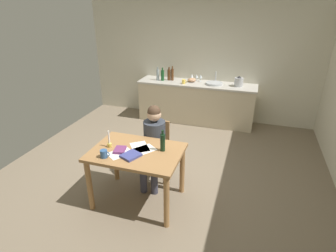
% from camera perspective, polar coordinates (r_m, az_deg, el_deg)
% --- Properties ---
extents(ground_plane, '(5.20, 5.20, 0.04)m').
position_cam_1_polar(ground_plane, '(4.49, -0.72, -9.93)').
color(ground_plane, '#7A6B56').
extents(wall_back, '(5.20, 0.12, 2.60)m').
position_cam_1_polar(wall_back, '(6.34, 6.88, 13.23)').
color(wall_back, beige).
rests_on(wall_back, ground).
extents(kitchen_counter, '(2.58, 0.64, 0.90)m').
position_cam_1_polar(kitchen_counter, '(6.22, 5.83, 4.95)').
color(kitchen_counter, beige).
rests_on(kitchen_counter, ground).
extents(dining_table, '(1.16, 0.83, 0.78)m').
position_cam_1_polar(dining_table, '(3.60, -6.49, -6.88)').
color(dining_table, '#9E7042').
rests_on(dining_table, ground).
extents(chair_at_table, '(0.44, 0.44, 0.88)m').
position_cam_1_polar(chair_at_table, '(4.19, -2.45, -4.35)').
color(chair_at_table, '#9E7042').
rests_on(chair_at_table, ground).
extents(person_seated, '(0.36, 0.61, 1.19)m').
position_cam_1_polar(person_seated, '(3.98, -3.03, -3.05)').
color(person_seated, '#333842').
rests_on(person_seated, ground).
extents(coffee_mug, '(0.13, 0.09, 0.10)m').
position_cam_1_polar(coffee_mug, '(3.44, -13.18, -5.65)').
color(coffee_mug, '#33598C').
rests_on(coffee_mug, dining_table).
extents(candlestick, '(0.06, 0.06, 0.23)m').
position_cam_1_polar(candlestick, '(3.66, -12.11, -3.38)').
color(candlestick, gold).
rests_on(candlestick, dining_table).
extents(book_magazine, '(0.26, 0.28, 0.03)m').
position_cam_1_polar(book_magazine, '(3.41, -7.74, -6.08)').
color(book_magazine, '#3B4284').
rests_on(book_magazine, dining_table).
extents(book_cookery, '(0.17, 0.21, 0.03)m').
position_cam_1_polar(book_cookery, '(3.55, -9.99, -4.92)').
color(book_cookery, '#703265').
rests_on(book_cookery, dining_table).
extents(paper_letter, '(0.35, 0.36, 0.00)m').
position_cam_1_polar(paper_letter, '(3.62, -5.90, -4.37)').
color(paper_letter, white).
rests_on(paper_letter, dining_table).
extents(paper_bill, '(0.34, 0.36, 0.00)m').
position_cam_1_polar(paper_bill, '(3.55, -5.09, -4.95)').
color(paper_bill, white).
rests_on(paper_bill, dining_table).
extents(paper_envelope, '(0.34, 0.36, 0.00)m').
position_cam_1_polar(paper_envelope, '(3.51, -9.89, -5.60)').
color(paper_envelope, white).
rests_on(paper_envelope, dining_table).
extents(wine_bottle_on_table, '(0.06, 0.06, 0.29)m').
position_cam_1_polar(wine_bottle_on_table, '(3.46, -1.12, -3.38)').
color(wine_bottle_on_table, black).
rests_on(wine_bottle_on_table, dining_table).
extents(sink_unit, '(0.36, 0.36, 0.24)m').
position_cam_1_polar(sink_unit, '(6.02, 9.60, 8.78)').
color(sink_unit, '#B2B7BC').
rests_on(sink_unit, kitchen_counter).
extents(bottle_oil, '(0.06, 0.06, 0.30)m').
position_cam_1_polar(bottle_oil, '(6.25, -2.14, 10.65)').
color(bottle_oil, '#8C999E').
rests_on(bottle_oil, kitchen_counter).
extents(bottle_vinegar, '(0.07, 0.07, 0.29)m').
position_cam_1_polar(bottle_vinegar, '(6.22, -1.14, 10.55)').
color(bottle_vinegar, '#194C23').
rests_on(bottle_vinegar, kitchen_counter).
extents(bottle_wine_red, '(0.07, 0.07, 0.29)m').
position_cam_1_polar(bottle_wine_red, '(6.25, 0.21, 10.64)').
color(bottle_wine_red, '#593319').
rests_on(bottle_wine_red, kitchen_counter).
extents(bottle_sauce, '(0.06, 0.06, 0.32)m').
position_cam_1_polar(bottle_sauce, '(6.24, 0.91, 10.70)').
color(bottle_sauce, '#593319').
rests_on(bottle_sauce, kitchen_counter).
extents(mixing_bowl, '(0.18, 0.18, 0.08)m').
position_cam_1_polar(mixing_bowl, '(6.16, 4.97, 9.55)').
color(mixing_bowl, tan).
rests_on(mixing_bowl, kitchen_counter).
extents(stovetop_kettle, '(0.18, 0.18, 0.22)m').
position_cam_1_polar(stovetop_kettle, '(5.95, 14.52, 8.91)').
color(stovetop_kettle, '#B7BABF').
rests_on(stovetop_kettle, kitchen_counter).
extents(wine_glass_near_sink, '(0.07, 0.07, 0.15)m').
position_cam_1_polar(wine_glass_near_sink, '(6.19, 6.82, 10.19)').
color(wine_glass_near_sink, silver).
rests_on(wine_glass_near_sink, kitchen_counter).
extents(wine_glass_by_kettle, '(0.07, 0.07, 0.15)m').
position_cam_1_polar(wine_glass_by_kettle, '(6.21, 5.99, 10.27)').
color(wine_glass_by_kettle, silver).
rests_on(wine_glass_by_kettle, kitchen_counter).
extents(wine_glass_back_left, '(0.07, 0.07, 0.15)m').
position_cam_1_polar(wine_glass_back_left, '(6.23, 4.98, 10.36)').
color(wine_glass_back_left, silver).
rests_on(wine_glass_back_left, kitchen_counter).
extents(teacup_on_counter, '(0.11, 0.08, 0.09)m').
position_cam_1_polar(teacup_on_counter, '(5.99, 3.30, 9.21)').
color(teacup_on_counter, '#F2CC4C').
rests_on(teacup_on_counter, kitchen_counter).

